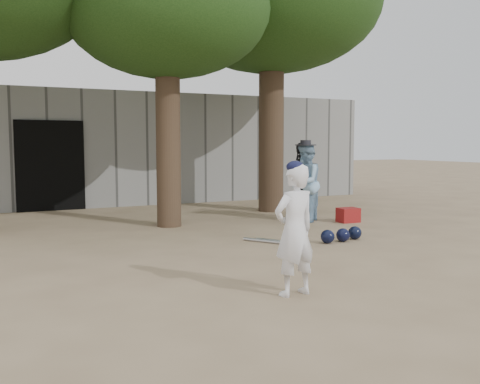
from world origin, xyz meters
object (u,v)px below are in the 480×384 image
boy_player (295,230)px  spectator_dark (302,181)px  spectator_blue (305,183)px  red_bag (348,215)px

boy_player → spectator_dark: bearing=-131.4°
spectator_blue → red_bag: spectator_blue is taller
spectator_blue → red_bag: bearing=106.4°
boy_player → red_bag: boy_player is taller
spectator_dark → spectator_blue: bearing=24.4°
spectator_dark → red_bag: 1.24m
spectator_blue → spectator_dark: (0.19, 0.40, 0.02)m
boy_player → spectator_blue: bearing=-132.1°
boy_player → spectator_dark: spectator_dark is taller
boy_player → spectator_dark: 5.91m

